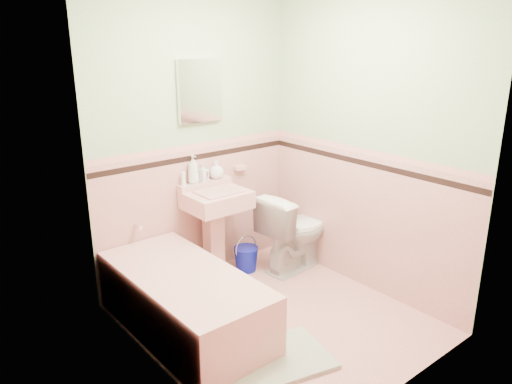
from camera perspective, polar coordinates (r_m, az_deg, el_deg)
floor at (r=4.06m, az=2.31°, el=-14.42°), size 2.20×2.20×0.00m
wall_back at (r=4.42m, az=-7.06°, el=5.69°), size 2.50×0.00×2.50m
wall_front at (r=2.87m, az=17.37°, el=-1.56°), size 2.50×0.00×2.50m
wall_left at (r=3.01m, az=-11.77°, el=-0.25°), size 0.00×2.50×2.50m
wall_right at (r=4.28m, az=12.63°, el=5.00°), size 0.00×2.50×2.50m
wainscot_back at (r=4.58m, az=-6.67°, el=-2.31°), size 2.00×0.00×2.00m
wainscot_front at (r=3.15m, az=16.09°, el=-12.76°), size 2.00×0.00×2.00m
wainscot_left at (r=3.27m, az=-10.86°, el=-11.12°), size 0.00×2.20×2.20m
wainscot_right at (r=4.45m, az=11.98°, el=-3.21°), size 0.00×2.20×2.20m
accent_back at (r=4.43m, az=-6.87°, el=4.01°), size 2.00×0.00×2.00m
accent_front at (r=2.93m, az=16.85°, el=-3.88°), size 2.00×0.00×2.00m
accent_left at (r=3.06m, az=-11.32°, el=-2.51°), size 0.00×2.20×2.20m
accent_right at (r=4.29m, az=12.36°, el=3.27°), size 0.00×2.20×2.20m
cap_back at (r=4.41m, az=-6.92°, el=5.27°), size 2.00×0.00×2.00m
cap_front at (r=2.89m, az=17.02°, el=-2.04°), size 2.00×0.00×2.00m
cap_left at (r=3.03m, az=-11.43°, el=-0.73°), size 0.00×2.20×2.20m
cap_right at (r=4.27m, az=12.45°, el=4.57°), size 0.00×2.20×2.20m
bathtub at (r=3.85m, az=-8.21°, el=-12.60°), size 0.70×1.50×0.45m
tub_faucet at (r=4.26m, az=-13.54°, el=-3.86°), size 0.04×0.12×0.04m
sink at (r=4.50m, az=-4.47°, el=-5.08°), size 0.54×0.48×0.84m
sink_faucet at (r=4.43m, az=-5.67°, el=1.78°), size 0.02×0.02×0.10m
medicine_cabinet at (r=4.35m, az=-6.50°, el=11.53°), size 0.43×0.04×0.53m
soap_dish at (r=4.71m, az=-1.84°, el=2.83°), size 0.11×0.07×0.04m
soap_bottle_left at (r=4.38m, az=-7.26°, el=2.60°), size 0.10×0.10×0.25m
soap_bottle_mid at (r=4.45m, az=-6.13°, el=2.28°), size 0.09×0.09×0.17m
soap_bottle_right at (r=4.52m, az=-4.60°, el=2.61°), size 0.13×0.13×0.17m
tube at (r=4.35m, az=-8.38°, el=1.52°), size 0.04×0.04×0.12m
toilet at (r=4.73m, az=4.55°, el=-4.43°), size 0.78×0.49×0.76m
bucket at (r=4.76m, az=-1.16°, el=-7.71°), size 0.27×0.27×0.23m
bath_mat at (r=3.60m, az=1.90°, el=-18.85°), size 0.89×0.70×0.03m
shoe at (r=3.71m, az=2.20°, el=-16.81°), size 0.15×0.10×0.05m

